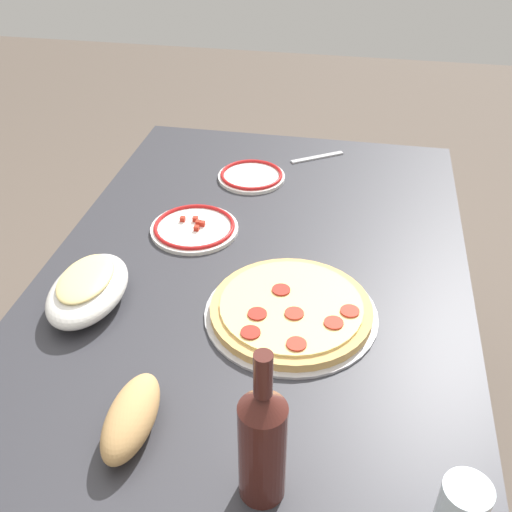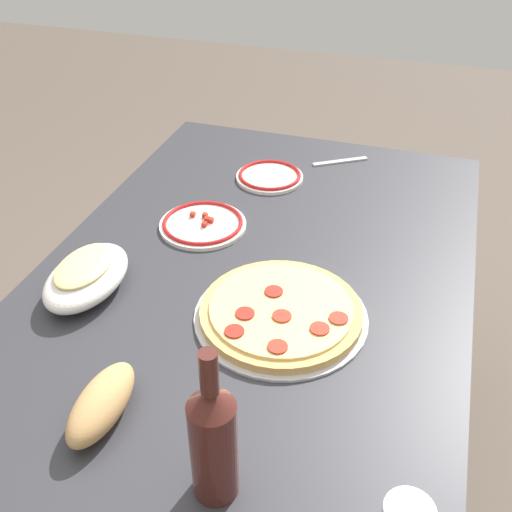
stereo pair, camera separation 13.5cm
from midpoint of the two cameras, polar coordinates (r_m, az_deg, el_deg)
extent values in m
plane|color=brown|center=(1.92, 2.13, -19.49)|extent=(8.00, 8.00, 0.00)
cube|color=#2D2D33|center=(1.37, 2.81, -1.62)|extent=(1.42, 0.95, 0.03)
cylinder|color=#33302D|center=(2.10, 18.34, -1.58)|extent=(0.07, 0.07, 0.73)
cylinder|color=#33302D|center=(2.20, -3.41, 2.34)|extent=(0.07, 0.07, 0.73)
cylinder|color=#B7B7BC|center=(1.23, 5.51, -5.84)|extent=(0.35, 0.35, 0.01)
cylinder|color=tan|center=(1.23, 5.54, -5.42)|extent=(0.33, 0.33, 0.02)
cylinder|color=#EACC75|center=(1.22, 5.58, -5.00)|extent=(0.29, 0.29, 0.01)
cylinder|color=maroon|center=(1.25, 4.79, -3.48)|extent=(0.04, 0.04, 0.00)
cylinder|color=#B22D1E|center=(1.13, 5.52, -8.69)|extent=(0.04, 0.04, 0.00)
cylinder|color=maroon|center=(1.19, 2.19, -5.59)|extent=(0.04, 0.04, 0.00)
cylinder|color=#B22D1E|center=(1.20, 11.04, -5.94)|extent=(0.04, 0.04, 0.00)
cylinder|color=maroon|center=(1.15, 1.30, -7.28)|extent=(0.04, 0.04, 0.00)
cylinder|color=#B22D1E|center=(1.17, 9.35, -6.94)|extent=(0.04, 0.04, 0.00)
cylinder|color=#B22D1E|center=(1.19, 5.72, -5.81)|extent=(0.04, 0.04, 0.00)
ellipsoid|color=white|center=(1.31, -12.94, -2.06)|extent=(0.24, 0.15, 0.07)
ellipsoid|color=#AD2819|center=(1.30, -13.01, -1.63)|extent=(0.20, 0.12, 0.03)
ellipsoid|color=#EFD684|center=(1.29, -13.12, -1.00)|extent=(0.17, 0.10, 0.02)
cylinder|color=#471E19|center=(0.90, 0.48, -18.06)|extent=(0.07, 0.07, 0.18)
cone|color=#471E19|center=(0.82, 0.51, -13.62)|extent=(0.07, 0.07, 0.03)
cylinder|color=#471E19|center=(0.78, 0.53, -11.22)|extent=(0.03, 0.03, 0.07)
cylinder|color=white|center=(1.50, -2.50, 2.86)|extent=(0.22, 0.22, 0.01)
torus|color=red|center=(1.49, -2.51, 3.11)|extent=(0.20, 0.20, 0.01)
cube|color=#AD2819|center=(1.50, -1.72, 3.30)|extent=(0.01, 0.01, 0.01)
cube|color=#AD2819|center=(1.52, -2.32, 3.78)|extent=(0.01, 0.01, 0.01)
cube|color=#AD2819|center=(1.50, -2.10, 3.41)|extent=(0.01, 0.01, 0.01)
cube|color=#AD2819|center=(1.48, -2.33, 2.92)|extent=(0.01, 0.01, 0.01)
cube|color=#AD2819|center=(1.52, -3.51, 3.86)|extent=(0.01, 0.01, 0.01)
cylinder|color=white|center=(1.71, 3.57, 7.38)|extent=(0.19, 0.19, 0.01)
torus|color=red|center=(1.71, 3.58, 7.62)|extent=(0.18, 0.18, 0.01)
ellipsoid|color=tan|center=(1.05, -10.79, -13.73)|extent=(0.18, 0.08, 0.07)
cube|color=#B7B7BC|center=(1.83, 10.09, 8.76)|extent=(0.11, 0.15, 0.00)
camera|label=1|loc=(0.07, -87.14, 2.07)|focal=42.24mm
camera|label=2|loc=(0.07, 92.86, -2.07)|focal=42.24mm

